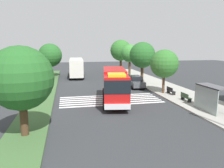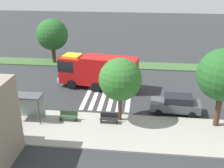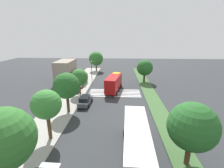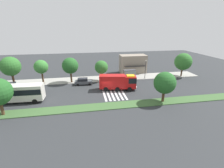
# 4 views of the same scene
# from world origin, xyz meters

# --- Properties ---
(ground_plane) EXTENTS (120.00, 120.00, 0.00)m
(ground_plane) POSITION_xyz_m (0.00, 0.00, 0.00)
(ground_plane) COLOR #2D3033
(sidewalk) EXTENTS (60.00, 5.68, 0.14)m
(sidewalk) POSITION_xyz_m (0.00, 9.40, 0.07)
(sidewalk) COLOR #9E9B93
(sidewalk) RESTS_ON ground_plane
(median_strip) EXTENTS (60.00, 3.00, 0.14)m
(median_strip) POSITION_xyz_m (0.00, -8.06, 0.07)
(median_strip) COLOR #3D6033
(median_strip) RESTS_ON ground_plane
(crosswalk) EXTENTS (4.95, 11.81, 0.01)m
(crosswalk) POSITION_xyz_m (1.41, 0.00, 0.01)
(crosswalk) COLOR silver
(crosswalk) RESTS_ON ground_plane
(fire_truck) EXTENTS (9.33, 3.90, 3.72)m
(fire_truck) POSITION_xyz_m (3.06, 0.18, 2.10)
(fire_truck) COLOR #B71414
(fire_truck) RESTS_ON ground_plane
(parked_car_mid) EXTENTS (4.72, 2.27, 1.78)m
(parked_car_mid) POSITION_xyz_m (-5.46, 5.37, 0.91)
(parked_car_mid) COLOR #474C51
(parked_car_mid) RESTS_ON ground_plane
(bus_stop_shelter) EXTENTS (3.50, 1.40, 2.46)m
(bus_stop_shelter) POSITION_xyz_m (8.24, 8.22, 1.89)
(bus_stop_shelter) COLOR #4C4C51
(bus_stop_shelter) RESTS_ON sidewalk
(bench_near_shelter) EXTENTS (1.60, 0.50, 0.90)m
(bench_near_shelter) POSITION_xyz_m (4.24, 8.20, 0.59)
(bench_near_shelter) COLOR #2D472D
(bench_near_shelter) RESTS_ON sidewalk
(bench_west_of_shelter) EXTENTS (1.60, 0.50, 0.90)m
(bench_west_of_shelter) POSITION_xyz_m (0.57, 8.20, 0.59)
(bench_west_of_shelter) COLOR black
(bench_west_of_shelter) RESTS_ON sidewalk
(sidewalk_tree_center) EXTENTS (4.33, 4.33, 6.84)m
(sidewalk_tree_center) POSITION_xyz_m (-8.72, 7.56, 4.79)
(sidewalk_tree_center) COLOR #47301E
(sidewalk_tree_center) RESTS_ON sidewalk
(sidewalk_tree_east) EXTENTS (3.71, 3.71, 5.75)m
(sidewalk_tree_east) POSITION_xyz_m (-0.32, 7.56, 4.02)
(sidewalk_tree_east) COLOR #513823
(sidewalk_tree_east) RESTS_ON sidewalk
(median_tree_west) EXTENTS (4.41, 4.41, 6.27)m
(median_tree_west) POSITION_xyz_m (10.64, -8.06, 4.18)
(median_tree_west) COLOR #47301E
(median_tree_west) RESTS_ON median_strip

